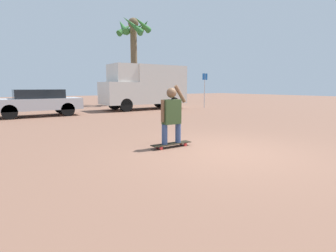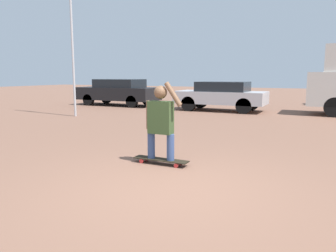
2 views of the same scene
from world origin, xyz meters
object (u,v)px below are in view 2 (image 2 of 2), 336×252
skateboard (161,160)px  flagpole (73,14)px  person_skateboarder (161,118)px  parked_car_silver (221,95)px  parked_car_black (118,91)px

skateboard → flagpole: size_ratio=0.15×
skateboard → flagpole: flagpole is taller
skateboard → person_skateboarder: bearing=180.0°
flagpole → skateboard: bearing=-37.7°
parked_car_silver → parked_car_black: 5.93m
skateboard → flagpole: (-6.37, 4.93, 3.94)m
parked_car_silver → parked_car_black: size_ratio=0.91×
person_skateboarder → flagpole: bearing=142.3°
parked_car_black → flagpole: bearing=-75.2°
parked_car_silver → flagpole: flagpole is taller
person_skateboarder → parked_car_silver: person_skateboarder is taller
person_skateboarder → skateboard: bearing=-0.0°
parked_car_silver → flagpole: (-4.65, -4.60, 3.28)m
skateboard → person_skateboarder: person_skateboarder is taller
parked_car_silver → parked_car_black: bearing=177.7°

